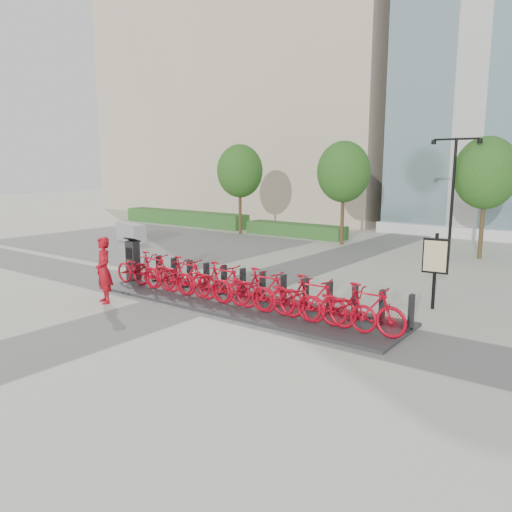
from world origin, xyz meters
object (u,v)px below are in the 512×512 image
Objects in this scene: worker_red at (104,270)px; map_sign at (435,259)px; jersey_barrier at (131,233)px; kiosk at (133,259)px; bike_0 at (138,269)px.

map_sign is (7.76, 5.01, 0.44)m from worker_red.
jersey_barrier is at bearing 161.47° from map_sign.
worker_red is (1.40, -2.20, 0.18)m from kiosk.
map_sign reaches higher than kiosk.
kiosk is 2.61m from worker_red.
map_sign is (9.16, 2.81, 0.61)m from kiosk.
worker_red is 11.99m from jersey_barrier.
kiosk is 0.69× the size of map_sign.
worker_red is at bearing -62.99° from kiosk.
worker_red reaches higher than kiosk.
bike_0 is 0.95× the size of map_sign.
jersey_barrier is at bearing 156.00° from worker_red.
worker_red reaches higher than bike_0.
kiosk is at bearing -21.42° from jersey_barrier.
worker_red is 9.25m from map_sign.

